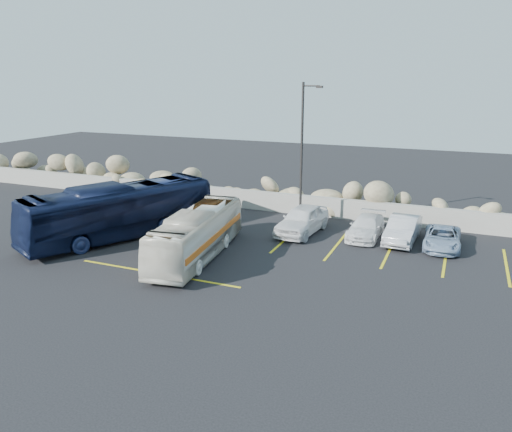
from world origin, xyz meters
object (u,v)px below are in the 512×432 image
at_px(car_a, 302,220).
at_px(car_d, 442,238).
at_px(vintage_bus, 197,234).
at_px(car_c, 366,227).
at_px(lamppost, 303,151).
at_px(car_b, 403,229).
at_px(tour_coach, 120,211).

distance_m(car_a, car_d, 7.22).
bearing_deg(vintage_bus, car_c, 34.47).
relative_size(vintage_bus, car_c, 2.10).
distance_m(lamppost, vintage_bus, 8.03).
bearing_deg(car_b, car_a, -170.54).
bearing_deg(vintage_bus, car_b, 27.57).
bearing_deg(car_d, tour_coach, -164.60).
bearing_deg(car_d, vintage_bus, -152.51).
bearing_deg(car_d, car_a, -178.59).
relative_size(tour_coach, car_c, 2.68).
distance_m(tour_coach, car_c, 13.07).
relative_size(lamppost, vintage_bus, 0.99).
distance_m(vintage_bus, car_d, 12.14).
relative_size(vintage_bus, tour_coach, 0.78).
bearing_deg(lamppost, vintage_bus, -113.55).
height_order(tour_coach, car_a, tour_coach).
height_order(car_a, car_c, car_a).
height_order(car_a, car_b, car_a).
height_order(vintage_bus, car_d, vintage_bus).
distance_m(lamppost, car_d, 8.61).
bearing_deg(car_b, car_d, -4.59).
distance_m(vintage_bus, car_c, 9.16).
height_order(lamppost, car_a, lamppost).
height_order(car_c, car_d, car_c).
xyz_separation_m(vintage_bus, tour_coach, (-5.24, 1.08, 0.32)).
xyz_separation_m(car_c, car_d, (3.84, -0.28, -0.04)).
bearing_deg(car_c, car_d, -2.93).
relative_size(vintage_bus, car_d, 2.18).
bearing_deg(tour_coach, car_d, 41.32).
bearing_deg(tour_coach, car_c, 47.34).
xyz_separation_m(vintage_bus, car_b, (8.67, 6.10, -0.47)).
xyz_separation_m(car_b, car_c, (-1.88, 0.02, -0.10)).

